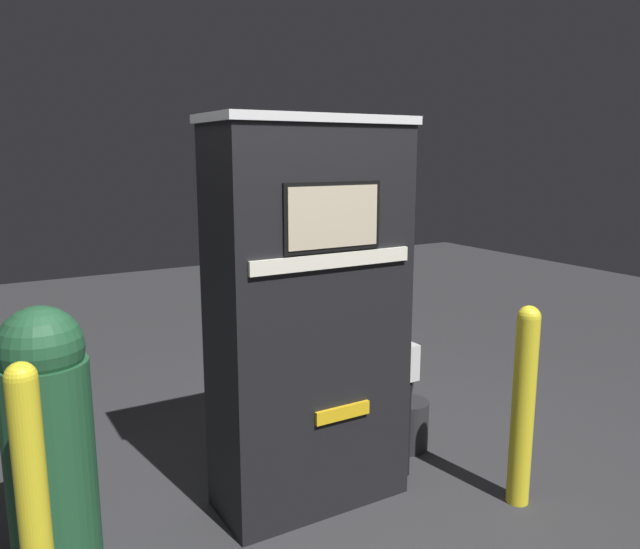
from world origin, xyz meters
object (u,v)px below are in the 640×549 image
at_px(trash_bin, 49,440).
at_px(squeegee_bucket, 408,424).
at_px(gas_pump, 309,317).
at_px(safety_bollard, 523,402).
at_px(safety_bollard_far, 33,504).

xyz_separation_m(trash_bin, squeegee_bucket, (2.01, 0.13, -0.45)).
bearing_deg(trash_bin, gas_pump, -2.40).
bearing_deg(gas_pump, trash_bin, 177.60).
bearing_deg(trash_bin, safety_bollard, -16.62).
relative_size(gas_pump, safety_bollard, 1.86).
distance_m(safety_bollard, squeegee_bucket, 0.87).
height_order(safety_bollard_far, squeegee_bucket, safety_bollard_far).
bearing_deg(squeegee_bucket, trash_bin, -176.21).
bearing_deg(squeegee_bucket, safety_bollard_far, -165.30).
bearing_deg(squeegee_bucket, safety_bollard, -81.77).
height_order(gas_pump, safety_bollard, gas_pump).
height_order(trash_bin, safety_bollard_far, trash_bin).
distance_m(trash_bin, safety_bollard_far, 0.44).
bearing_deg(safety_bollard, squeegee_bucket, 98.23).
height_order(safety_bollard, squeegee_bucket, safety_bollard).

